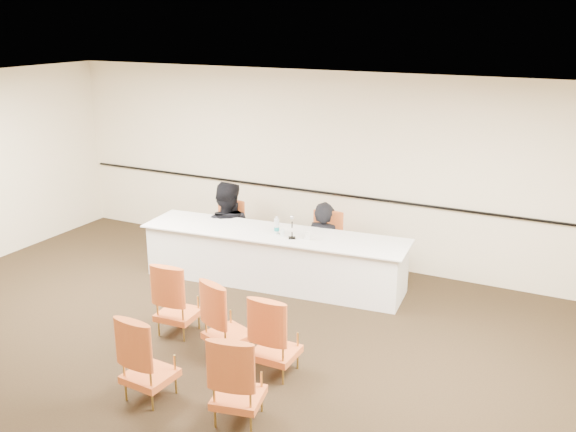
{
  "coord_description": "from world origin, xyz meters",
  "views": [
    {
      "loc": [
        3.63,
        -5.07,
        3.79
      ],
      "look_at": [
        -0.23,
        2.6,
        1.1
      ],
      "focal_mm": 40.0,
      "sensor_mm": 36.0,
      "label": 1
    }
  ],
  "objects_px": {
    "panelist_second_chair": "(226,232)",
    "aud_chair_front_left": "(178,297)",
    "microphone": "(292,229)",
    "panel_table": "(274,258)",
    "water_bottle": "(277,225)",
    "aud_chair_back_right": "(238,377)",
    "aud_chair_front_mid": "(228,318)",
    "panelist_main": "(324,254)",
    "coffee_cup": "(307,235)",
    "drinking_glass": "(282,233)",
    "panelist_second": "(227,238)",
    "aud_chair_back_mid": "(149,356)",
    "panelist_main_chair": "(324,245)",
    "aud_chair_front_right": "(276,334)"
  },
  "relations": [
    {
      "from": "drinking_glass",
      "to": "panel_table",
      "type": "bearing_deg",
      "value": 155.33
    },
    {
      "from": "panel_table",
      "to": "aud_chair_back_mid",
      "type": "distance_m",
      "value": 3.21
    },
    {
      "from": "water_bottle",
      "to": "aud_chair_back_right",
      "type": "distance_m",
      "value": 3.35
    },
    {
      "from": "aud_chair_front_mid",
      "to": "aud_chair_front_left",
      "type": "bearing_deg",
      "value": -172.8
    },
    {
      "from": "panelist_second_chair",
      "to": "aud_chair_front_mid",
      "type": "relative_size",
      "value": 1.0
    },
    {
      "from": "panelist_main_chair",
      "to": "microphone",
      "type": "height_order",
      "value": "microphone"
    },
    {
      "from": "aud_chair_front_mid",
      "to": "aud_chair_back_right",
      "type": "xyz_separation_m",
      "value": [
        0.75,
        -1.03,
        0.0
      ]
    },
    {
      "from": "microphone",
      "to": "coffee_cup",
      "type": "height_order",
      "value": "microphone"
    },
    {
      "from": "water_bottle",
      "to": "panelist_second_chair",
      "type": "bearing_deg",
      "value": 156.76
    },
    {
      "from": "coffee_cup",
      "to": "panel_table",
      "type": "bearing_deg",
      "value": 173.41
    },
    {
      "from": "panelist_main",
      "to": "coffee_cup",
      "type": "height_order",
      "value": "panelist_main"
    },
    {
      "from": "aud_chair_front_left",
      "to": "aud_chair_front_mid",
      "type": "height_order",
      "value": "same"
    },
    {
      "from": "panelist_main",
      "to": "aud_chair_front_right",
      "type": "height_order",
      "value": "panelist_main"
    },
    {
      "from": "coffee_cup",
      "to": "aud_chair_back_right",
      "type": "bearing_deg",
      "value": -77.12
    },
    {
      "from": "aud_chair_front_mid",
      "to": "aud_chair_back_mid",
      "type": "height_order",
      "value": "same"
    },
    {
      "from": "microphone",
      "to": "aud_chair_front_right",
      "type": "bearing_deg",
      "value": -94.73
    },
    {
      "from": "panelist_main_chair",
      "to": "panelist_second",
      "type": "height_order",
      "value": "panelist_second"
    },
    {
      "from": "aud_chair_front_mid",
      "to": "aud_chair_back_right",
      "type": "bearing_deg",
      "value": -33.66
    },
    {
      "from": "panelist_second",
      "to": "drinking_glass",
      "type": "bearing_deg",
      "value": 140.21
    },
    {
      "from": "panelist_main_chair",
      "to": "aud_chair_front_right",
      "type": "bearing_deg",
      "value": -81.98
    },
    {
      "from": "panelist_main_chair",
      "to": "aud_chair_back_right",
      "type": "relative_size",
      "value": 1.0
    },
    {
      "from": "aud_chair_front_mid",
      "to": "aud_chair_front_right",
      "type": "height_order",
      "value": "same"
    },
    {
      "from": "aud_chair_back_mid",
      "to": "microphone",
      "type": "bearing_deg",
      "value": 92.07
    },
    {
      "from": "drinking_glass",
      "to": "aud_chair_back_right",
      "type": "distance_m",
      "value": 3.25
    },
    {
      "from": "coffee_cup",
      "to": "microphone",
      "type": "bearing_deg",
      "value": -165.18
    },
    {
      "from": "aud_chair_front_left",
      "to": "aud_chair_back_right",
      "type": "relative_size",
      "value": 1.0
    },
    {
      "from": "aud_chair_front_left",
      "to": "aud_chair_back_mid",
      "type": "height_order",
      "value": "same"
    },
    {
      "from": "coffee_cup",
      "to": "aud_chair_back_right",
      "type": "relative_size",
      "value": 0.14
    },
    {
      "from": "panel_table",
      "to": "aud_chair_back_right",
      "type": "bearing_deg",
      "value": -73.15
    },
    {
      "from": "panelist_main",
      "to": "aud_chair_front_right",
      "type": "bearing_deg",
      "value": 108.5
    },
    {
      "from": "drinking_glass",
      "to": "panelist_second_chair",
      "type": "bearing_deg",
      "value": 156.54
    },
    {
      "from": "panelist_main_chair",
      "to": "aud_chair_front_mid",
      "type": "xyz_separation_m",
      "value": [
        -0.0,
        -2.73,
        0.0
      ]
    },
    {
      "from": "panel_table",
      "to": "aud_chair_back_mid",
      "type": "height_order",
      "value": "aud_chair_back_mid"
    },
    {
      "from": "aud_chair_front_right",
      "to": "microphone",
      "type": "bearing_deg",
      "value": 111.7
    },
    {
      "from": "panelist_second",
      "to": "panelist_main",
      "type": "bearing_deg",
      "value": 169.0
    },
    {
      "from": "microphone",
      "to": "panel_table",
      "type": "bearing_deg",
      "value": 134.68
    },
    {
      "from": "water_bottle",
      "to": "aud_chair_back_right",
      "type": "xyz_separation_m",
      "value": [
        1.21,
        -3.1,
        -0.44
      ]
    },
    {
      "from": "panelist_main",
      "to": "aud_chair_front_right",
      "type": "relative_size",
      "value": 1.75
    },
    {
      "from": "panelist_main",
      "to": "aud_chair_front_right",
      "type": "xyz_separation_m",
      "value": [
        0.67,
        -2.83,
        0.15
      ]
    },
    {
      "from": "aud_chair_back_right",
      "to": "panelist_main_chair",
      "type": "bearing_deg",
      "value": 89.01
    },
    {
      "from": "panelist_main_chair",
      "to": "panelist_second_chair",
      "type": "xyz_separation_m",
      "value": [
        -1.63,
        -0.15,
        0.0
      ]
    },
    {
      "from": "panelist_main",
      "to": "drinking_glass",
      "type": "xyz_separation_m",
      "value": [
        -0.33,
        -0.72,
        0.52
      ]
    },
    {
      "from": "panelist_main",
      "to": "aud_chair_back_mid",
      "type": "relative_size",
      "value": 1.75
    },
    {
      "from": "drinking_glass",
      "to": "aud_chair_front_right",
      "type": "height_order",
      "value": "aud_chair_front_right"
    },
    {
      "from": "panelist_second_chair",
      "to": "aud_chair_front_mid",
      "type": "distance_m",
      "value": 3.05
    },
    {
      "from": "panelist_main",
      "to": "microphone",
      "type": "xyz_separation_m",
      "value": [
        -0.16,
        -0.75,
        0.61
      ]
    },
    {
      "from": "coffee_cup",
      "to": "aud_chair_back_mid",
      "type": "relative_size",
      "value": 0.14
    },
    {
      "from": "panelist_main",
      "to": "aud_chair_back_right",
      "type": "height_order",
      "value": "panelist_main"
    },
    {
      "from": "panelist_second",
      "to": "coffee_cup",
      "type": "relative_size",
      "value": 13.84
    },
    {
      "from": "panelist_second_chair",
      "to": "aud_chair_front_left",
      "type": "height_order",
      "value": "same"
    }
  ]
}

